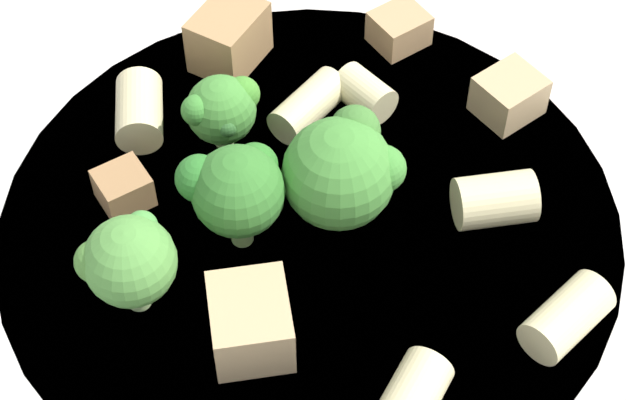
# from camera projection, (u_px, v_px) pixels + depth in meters

# --- Properties ---
(ground_plane) EXTENTS (2.00, 2.00, 0.00)m
(ground_plane) POSITION_uv_depth(u_px,v_px,m) (320.00, 272.00, 0.38)
(ground_plane) COLOR beige
(pasta_bowl) EXTENTS (0.23, 0.23, 0.03)m
(pasta_bowl) POSITION_uv_depth(u_px,v_px,m) (320.00, 241.00, 0.37)
(pasta_bowl) COLOR silver
(pasta_bowl) RESTS_ON ground_plane
(broccoli_floret_0) EXTENTS (0.03, 0.03, 0.04)m
(broccoli_floret_0) POSITION_uv_depth(u_px,v_px,m) (246.00, 187.00, 0.33)
(broccoli_floret_0) COLOR #93B766
(broccoli_floret_0) RESTS_ON pasta_bowl
(broccoli_floret_1) EXTENTS (0.03, 0.02, 0.03)m
(broccoli_floret_1) POSITION_uv_depth(u_px,v_px,m) (232.00, 109.00, 0.37)
(broccoli_floret_1) COLOR #84AD60
(broccoli_floret_1) RESTS_ON pasta_bowl
(broccoli_floret_2) EXTENTS (0.04, 0.04, 0.04)m
(broccoli_floret_2) POSITION_uv_depth(u_px,v_px,m) (353.00, 165.00, 0.34)
(broccoli_floret_2) COLOR #93B766
(broccoli_floret_2) RESTS_ON pasta_bowl
(broccoli_floret_3) EXTENTS (0.03, 0.03, 0.04)m
(broccoli_floret_3) POSITION_uv_depth(u_px,v_px,m) (139.00, 261.00, 0.32)
(broccoli_floret_3) COLOR #9EC175
(broccoli_floret_3) RESTS_ON pasta_bowl
(rigatoni_0) EXTENTS (0.02, 0.02, 0.01)m
(rigatoni_0) POSITION_uv_depth(u_px,v_px,m) (374.00, 93.00, 0.38)
(rigatoni_0) COLOR beige
(rigatoni_0) RESTS_ON pasta_bowl
(rigatoni_1) EXTENTS (0.02, 0.03, 0.02)m
(rigatoni_1) POSITION_uv_depth(u_px,v_px,m) (428.00, 390.00, 0.31)
(rigatoni_1) COLOR beige
(rigatoni_1) RESTS_ON pasta_bowl
(rigatoni_2) EXTENTS (0.03, 0.03, 0.02)m
(rigatoni_2) POSITION_uv_depth(u_px,v_px,m) (578.00, 317.00, 0.33)
(rigatoni_2) COLOR beige
(rigatoni_2) RESTS_ON pasta_bowl
(rigatoni_3) EXTENTS (0.02, 0.03, 0.02)m
(rigatoni_3) POSITION_uv_depth(u_px,v_px,m) (149.00, 110.00, 0.38)
(rigatoni_3) COLOR beige
(rigatoni_3) RESTS_ON pasta_bowl
(rigatoni_4) EXTENTS (0.03, 0.03, 0.01)m
(rigatoni_4) POSITION_uv_depth(u_px,v_px,m) (305.00, 106.00, 0.38)
(rigatoni_4) COLOR beige
(rigatoni_4) RESTS_ON pasta_bowl
(rigatoni_5) EXTENTS (0.03, 0.02, 0.02)m
(rigatoni_5) POSITION_uv_depth(u_px,v_px,m) (506.00, 202.00, 0.35)
(rigatoni_5) COLOR beige
(rigatoni_5) RESTS_ON pasta_bowl
(chicken_chunk_0) EXTENTS (0.03, 0.03, 0.02)m
(chicken_chunk_0) POSITION_uv_depth(u_px,v_px,m) (519.00, 95.00, 0.38)
(chicken_chunk_0) COLOR tan
(chicken_chunk_0) RESTS_ON pasta_bowl
(chicken_chunk_1) EXTENTS (0.02, 0.02, 0.01)m
(chicken_chunk_1) POSITION_uv_depth(u_px,v_px,m) (134.00, 188.00, 0.36)
(chicken_chunk_1) COLOR #A87A4C
(chicken_chunk_1) RESTS_ON pasta_bowl
(chicken_chunk_2) EXTENTS (0.03, 0.03, 0.02)m
(chicken_chunk_2) POSITION_uv_depth(u_px,v_px,m) (262.00, 322.00, 0.32)
(chicken_chunk_2) COLOR tan
(chicken_chunk_2) RESTS_ON pasta_bowl
(chicken_chunk_3) EXTENTS (0.03, 0.03, 0.01)m
(chicken_chunk_3) POSITION_uv_depth(u_px,v_px,m) (408.00, 28.00, 0.41)
(chicken_chunk_3) COLOR tan
(chicken_chunk_3) RESTS_ON pasta_bowl
(chicken_chunk_4) EXTENTS (0.03, 0.03, 0.02)m
(chicken_chunk_4) POSITION_uv_depth(u_px,v_px,m) (238.00, 37.00, 0.40)
(chicken_chunk_4) COLOR tan
(chicken_chunk_4) RESTS_ON pasta_bowl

